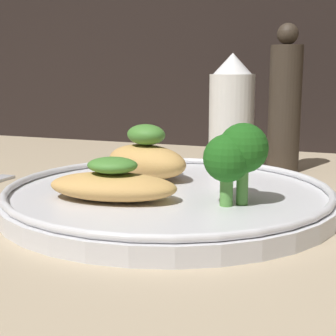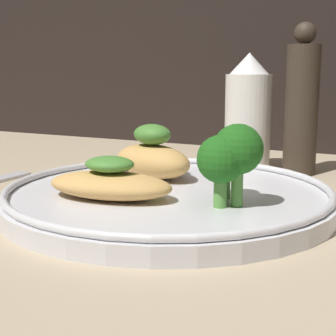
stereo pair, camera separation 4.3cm
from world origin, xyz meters
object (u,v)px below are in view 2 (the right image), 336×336
broccoli_bunch (229,156)px  pepper_grinder (302,106)px  plate (168,196)px  sauce_bottle (248,115)px

broccoli_bunch → pepper_grinder: size_ratio=0.38×
plate → pepper_grinder: bearing=71.1°
sauce_bottle → broccoli_bunch: bearing=-75.5°
sauce_bottle → pepper_grinder: size_ratio=0.81×
plate → broccoli_bunch: size_ratio=4.47×
plate → sauce_bottle: sauce_bottle is taller
sauce_bottle → pepper_grinder: (6.11, 0.00, 1.22)cm
plate → pepper_grinder: 21.62cm
broccoli_bunch → pepper_grinder: 21.67cm
plate → broccoli_bunch: (6.12, -2.07, 4.23)cm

